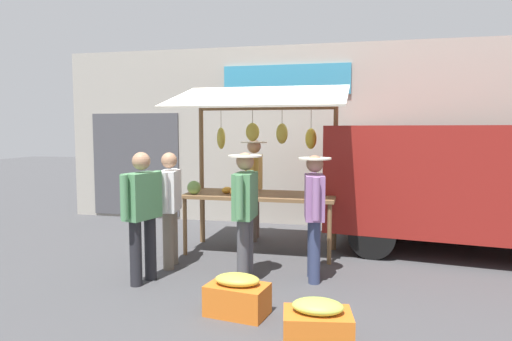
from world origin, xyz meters
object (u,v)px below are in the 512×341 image
(shopper_in_grey_tee, at_px, (245,207))
(shopper_with_ponytail, at_px, (142,209))
(market_stall, at_px, (259,149))
(shopper_with_shopping_bag, at_px, (314,208))
(produce_crate_near, at_px, (237,296))
(produce_crate_side, at_px, (317,327))
(parked_van, at_px, (474,178))
(shopper_in_striped_shirt, at_px, (170,202))
(vendor_with_sunhat, at_px, (254,181))

(shopper_in_grey_tee, relative_size, shopper_with_ponytail, 0.99)
(market_stall, xyz_separation_m, shopper_with_shopping_bag, (-0.92, 1.11, -0.65))
(produce_crate_near, bearing_deg, produce_crate_side, 145.89)
(shopper_with_ponytail, height_order, parked_van, parked_van)
(market_stall, distance_m, shopper_with_ponytail, 2.06)
(market_stall, distance_m, produce_crate_side, 3.38)
(shopper_in_striped_shirt, xyz_separation_m, shopper_with_ponytail, (0.06, 0.67, 0.03))
(parked_van, bearing_deg, vendor_with_sunhat, 6.84)
(market_stall, bearing_deg, vendor_with_sunhat, -71.00)
(vendor_with_sunhat, xyz_separation_m, parked_van, (-3.34, 0.09, 0.14))
(market_stall, relative_size, shopper_with_shopping_bag, 1.64)
(shopper_in_striped_shirt, relative_size, produce_crate_side, 2.48)
(shopper_in_striped_shirt, height_order, produce_crate_side, shopper_in_striped_shirt)
(produce_crate_side, bearing_deg, shopper_with_shopping_bag, -83.17)
(produce_crate_near, bearing_deg, shopper_with_shopping_bag, -117.26)
(vendor_with_sunhat, xyz_separation_m, produce_crate_side, (-1.39, 3.62, -0.78))
(shopper_in_striped_shirt, xyz_separation_m, produce_crate_side, (-2.13, 1.91, -0.67))
(market_stall, xyz_separation_m, shopper_in_striped_shirt, (0.99, 0.99, -0.67))
(vendor_with_sunhat, bearing_deg, shopper_in_grey_tee, 5.47)
(shopper_in_grey_tee, relative_size, shopper_in_striped_shirt, 1.02)
(shopper_with_ponytail, bearing_deg, shopper_in_striped_shirt, 9.62)
(vendor_with_sunhat, distance_m, produce_crate_near, 3.20)
(vendor_with_sunhat, height_order, shopper_with_shopping_bag, vendor_with_sunhat)
(shopper_in_grey_tee, bearing_deg, market_stall, 4.18)
(vendor_with_sunhat, height_order, shopper_in_grey_tee, vendor_with_sunhat)
(market_stall, bearing_deg, parked_van, -168.35)
(shopper_in_striped_shirt, height_order, produce_crate_near, shopper_in_striped_shirt)
(vendor_with_sunhat, distance_m, shopper_with_shopping_bag, 2.18)
(shopper_with_shopping_bag, bearing_deg, parked_van, -60.32)
(market_stall, bearing_deg, shopper_with_ponytail, 57.72)
(produce_crate_side, bearing_deg, parked_van, -118.85)
(produce_crate_side, bearing_deg, produce_crate_near, -34.11)
(market_stall, height_order, vendor_with_sunhat, market_stall)
(shopper_with_ponytail, distance_m, parked_van, 4.73)
(parked_van, distance_m, produce_crate_near, 4.17)
(shopper_in_striped_shirt, xyz_separation_m, shopper_with_shopping_bag, (-1.92, 0.12, 0.02))
(shopper_in_grey_tee, distance_m, parked_van, 3.56)
(vendor_with_sunhat, height_order, shopper_in_striped_shirt, vendor_with_sunhat)
(shopper_with_shopping_bag, xyz_separation_m, shopper_with_ponytail, (1.97, 0.55, 0.01))
(shopper_in_grey_tee, relative_size, produce_crate_near, 2.42)
(vendor_with_sunhat, distance_m, shopper_in_grey_tee, 2.08)
(shopper_in_grey_tee, distance_m, shopper_in_striped_shirt, 1.16)
(vendor_with_sunhat, bearing_deg, produce_crate_side, 16.14)
(shopper_in_grey_tee, distance_m, produce_crate_side, 2.00)
(market_stall, height_order, parked_van, market_stall)
(parked_van, bearing_deg, shopper_in_striped_shirt, 30.15)
(vendor_with_sunhat, distance_m, produce_crate_side, 3.96)
(shopper_in_grey_tee, distance_m, shopper_with_shopping_bag, 0.83)
(market_stall, relative_size, produce_crate_side, 4.06)
(shopper_with_ponytail, xyz_separation_m, produce_crate_near, (-1.34, 0.67, -0.71))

